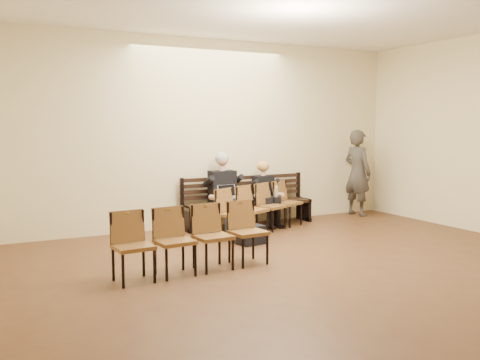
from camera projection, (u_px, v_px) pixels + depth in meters
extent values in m
plane|color=#53361C|center=(396.00, 303.00, 5.79)|extent=(10.00, 10.00, 0.00)
cube|color=beige|center=(210.00, 134.00, 10.04)|extent=(8.00, 0.02, 3.50)
cube|color=black|center=(248.00, 214.00, 10.17)|extent=(2.60, 0.90, 0.45)
cube|color=silver|center=(230.00, 199.00, 9.60)|extent=(0.36, 0.28, 0.26)
cylinder|color=silver|center=(276.00, 197.00, 10.03)|extent=(0.07, 0.07, 0.21)
cube|color=black|center=(251.00, 235.00, 8.59)|extent=(0.46, 0.35, 0.30)
imported|color=#3A352F|center=(358.00, 166.00, 11.26)|extent=(0.62, 0.83, 2.08)
cube|color=brown|center=(262.00, 208.00, 9.53)|extent=(2.10, 1.29, 0.86)
cube|color=brown|center=(194.00, 239.00, 6.94)|extent=(2.15, 0.65, 0.87)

